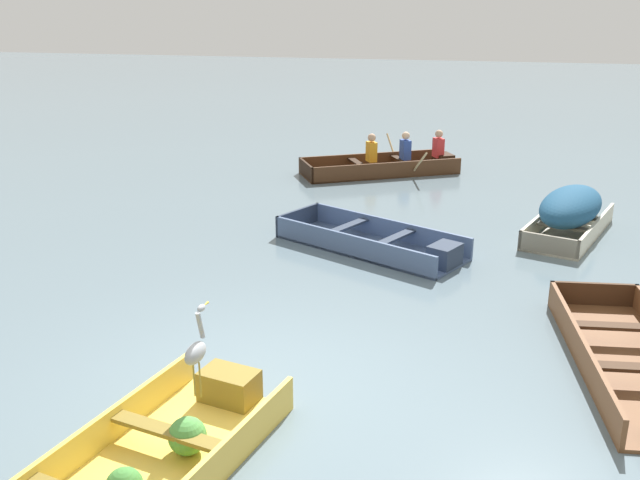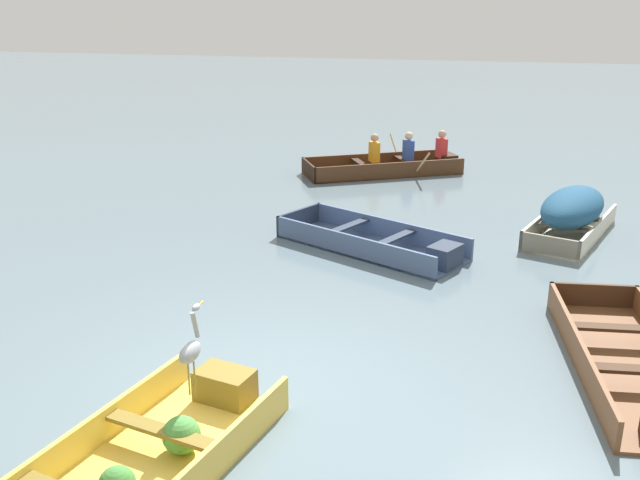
{
  "view_description": "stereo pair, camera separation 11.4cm",
  "coord_description": "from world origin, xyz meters",
  "px_view_note": "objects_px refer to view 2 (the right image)",
  "views": [
    {
      "loc": [
        1.96,
        -6.12,
        3.83
      ],
      "look_at": [
        -0.31,
        3.74,
        0.35
      ],
      "focal_mm": 40.0,
      "sensor_mm": 36.0,
      "label": 1
    },
    {
      "loc": [
        2.07,
        -6.09,
        3.83
      ],
      "look_at": [
        -0.31,
        3.74,
        0.35
      ],
      "focal_mm": 40.0,
      "sensor_mm": 36.0,
      "label": 2
    }
  ],
  "objects_px": {
    "skiff_cream_far_moored": "(573,211)",
    "rowboat_dark_varnish_with_crew": "(392,164)",
    "skiff_slate_blue_near_moored": "(378,243)",
    "heron_on_dinghy": "(191,349)",
    "skiff_wooden_brown_mid_moored": "(632,366)",
    "dinghy_yellow_foreground": "(136,469)"
  },
  "relations": [
    {
      "from": "skiff_cream_far_moored",
      "to": "rowboat_dark_varnish_with_crew",
      "type": "bearing_deg",
      "value": 133.46
    },
    {
      "from": "skiff_slate_blue_near_moored",
      "to": "rowboat_dark_varnish_with_crew",
      "type": "xyz_separation_m",
      "value": [
        -0.51,
        5.25,
        0.08
      ]
    },
    {
      "from": "skiff_slate_blue_near_moored",
      "to": "rowboat_dark_varnish_with_crew",
      "type": "distance_m",
      "value": 5.27
    },
    {
      "from": "heron_on_dinghy",
      "to": "skiff_wooden_brown_mid_moored",
      "type": "bearing_deg",
      "value": 26.38
    },
    {
      "from": "dinghy_yellow_foreground",
      "to": "skiff_slate_blue_near_moored",
      "type": "height_order",
      "value": "dinghy_yellow_foreground"
    },
    {
      "from": "skiff_wooden_brown_mid_moored",
      "to": "rowboat_dark_varnish_with_crew",
      "type": "xyz_separation_m",
      "value": [
        -3.76,
        8.5,
        0.09
      ]
    },
    {
      "from": "skiff_wooden_brown_mid_moored",
      "to": "heron_on_dinghy",
      "type": "distance_m",
      "value": 4.63
    },
    {
      "from": "skiff_wooden_brown_mid_moored",
      "to": "heron_on_dinghy",
      "type": "height_order",
      "value": "heron_on_dinghy"
    },
    {
      "from": "skiff_cream_far_moored",
      "to": "heron_on_dinghy",
      "type": "relative_size",
      "value": 3.15
    },
    {
      "from": "dinghy_yellow_foreground",
      "to": "skiff_wooden_brown_mid_moored",
      "type": "xyz_separation_m",
      "value": [
        4.27,
        2.84,
        -0.02
      ]
    },
    {
      "from": "rowboat_dark_varnish_with_crew",
      "to": "heron_on_dinghy",
      "type": "height_order",
      "value": "heron_on_dinghy"
    },
    {
      "from": "dinghy_yellow_foreground",
      "to": "skiff_wooden_brown_mid_moored",
      "type": "bearing_deg",
      "value": 33.57
    },
    {
      "from": "skiff_cream_far_moored",
      "to": "rowboat_dark_varnish_with_crew",
      "type": "xyz_separation_m",
      "value": [
        -3.54,
        3.74,
        -0.23
      ]
    },
    {
      "from": "skiff_slate_blue_near_moored",
      "to": "skiff_wooden_brown_mid_moored",
      "type": "distance_m",
      "value": 4.6
    },
    {
      "from": "skiff_slate_blue_near_moored",
      "to": "heron_on_dinghy",
      "type": "distance_m",
      "value": 5.4
    },
    {
      "from": "rowboat_dark_varnish_with_crew",
      "to": "heron_on_dinghy",
      "type": "relative_size",
      "value": 4.28
    },
    {
      "from": "dinghy_yellow_foreground",
      "to": "skiff_wooden_brown_mid_moored",
      "type": "distance_m",
      "value": 5.13
    },
    {
      "from": "dinghy_yellow_foreground",
      "to": "heron_on_dinghy",
      "type": "distance_m",
      "value": 1.09
    },
    {
      "from": "skiff_wooden_brown_mid_moored",
      "to": "skiff_cream_far_moored",
      "type": "xyz_separation_m",
      "value": [
        -0.22,
        4.76,
        0.32
      ]
    },
    {
      "from": "skiff_slate_blue_near_moored",
      "to": "skiff_wooden_brown_mid_moored",
      "type": "height_order",
      "value": "skiff_slate_blue_near_moored"
    },
    {
      "from": "heron_on_dinghy",
      "to": "rowboat_dark_varnish_with_crew",
      "type": "bearing_deg",
      "value": 88.19
    },
    {
      "from": "skiff_cream_far_moored",
      "to": "skiff_wooden_brown_mid_moored",
      "type": "bearing_deg",
      "value": -87.41
    }
  ]
}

